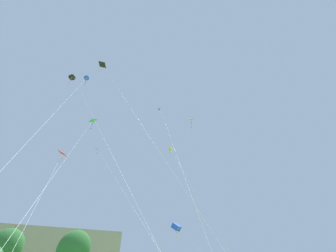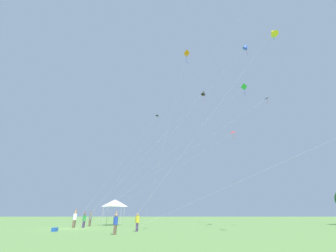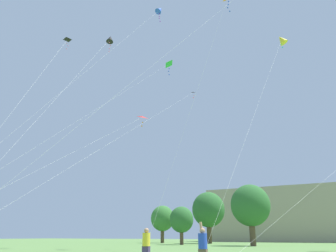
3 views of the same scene
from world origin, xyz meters
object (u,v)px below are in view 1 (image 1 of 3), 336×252
(kite_red_delta_7, at_px, (63,154))
(kite_purple_diamond_2, at_px, (160,109))
(kite_yellow_diamond_5, at_px, (170,148))
(kite_blue_box_1, at_px, (176,227))
(kite_blue_diamond_6, at_px, (87,78))
(kite_black_delta_9, at_px, (98,151))
(kite_green_delta_0, at_px, (92,121))
(kite_orange_delta_8, at_px, (191,121))
(kite_black_diamond_3, at_px, (73,76))
(kite_black_delta_4, at_px, (104,67))

(kite_red_delta_7, bearing_deg, kite_purple_diamond_2, 9.54)
(kite_purple_diamond_2, distance_m, kite_yellow_diamond_5, 9.03)
(kite_blue_box_1, distance_m, kite_red_delta_7, 19.56)
(kite_purple_diamond_2, relative_size, kite_blue_diamond_6, 0.92)
(kite_purple_diamond_2, distance_m, kite_black_delta_9, 14.25)
(kite_green_delta_0, distance_m, kite_orange_delta_8, 13.51)
(kite_blue_box_1, height_order, kite_red_delta_7, kite_red_delta_7)
(kite_black_diamond_3, height_order, kite_black_delta_9, kite_black_diamond_3)
(kite_blue_box_1, bearing_deg, kite_purple_diamond_2, -151.68)
(kite_red_delta_7, bearing_deg, kite_black_delta_9, 38.19)
(kite_purple_diamond_2, height_order, kite_black_diamond_3, kite_purple_diamond_2)
(kite_black_diamond_3, bearing_deg, kite_orange_delta_8, -16.73)
(kite_black_diamond_3, xyz_separation_m, kite_blue_diamond_6, (1.48, 7.78, 8.49))
(kite_orange_delta_8, relative_size, kite_black_delta_9, 0.72)
(kite_orange_delta_8, bearing_deg, kite_purple_diamond_2, 82.83)
(kite_green_delta_0, bearing_deg, kite_yellow_diamond_5, -4.66)
(kite_blue_box_1, bearing_deg, kite_black_delta_9, -172.71)
(kite_yellow_diamond_5, bearing_deg, kite_black_delta_9, 166.31)
(kite_black_diamond_3, bearing_deg, kite_purple_diamond_2, 20.90)
(kite_blue_diamond_6, xyz_separation_m, kite_black_delta_9, (4.49, -1.09, -13.30))
(kite_yellow_diamond_5, height_order, kite_black_delta_9, kite_yellow_diamond_5)
(kite_orange_delta_8, distance_m, kite_black_delta_9, 13.29)
(kite_yellow_diamond_5, distance_m, kite_blue_diamond_6, 18.68)
(kite_blue_diamond_6, height_order, kite_red_delta_7, kite_blue_diamond_6)
(kite_purple_diamond_2, bearing_deg, kite_blue_diamond_6, 170.97)
(kite_black_diamond_3, height_order, kite_blue_diamond_6, kite_blue_diamond_6)
(kite_green_delta_0, height_order, kite_orange_delta_8, kite_green_delta_0)
(kite_green_delta_0, bearing_deg, kite_black_diamond_3, -127.45)
(kite_blue_diamond_6, height_order, kite_orange_delta_8, kite_blue_diamond_6)
(kite_purple_diamond_2, xyz_separation_m, kite_blue_diamond_6, (-13.35, 2.12, 2.19))
(kite_blue_box_1, height_order, kite_black_delta_9, kite_black_delta_9)
(kite_green_delta_0, distance_m, kite_blue_box_1, 20.05)
(kite_black_delta_4, bearing_deg, kite_orange_delta_8, 18.58)
(kite_black_delta_4, relative_size, kite_red_delta_7, 0.74)
(kite_black_delta_4, distance_m, kite_orange_delta_8, 12.24)
(kite_black_delta_4, relative_size, kite_blue_diamond_6, 0.52)
(kite_blue_box_1, relative_size, kite_black_delta_9, 0.78)
(kite_blue_box_1, distance_m, kite_black_delta_9, 16.41)
(kite_yellow_diamond_5, bearing_deg, kite_black_diamond_3, -165.37)
(kite_green_delta_0, bearing_deg, kite_black_delta_4, -97.71)
(kite_black_diamond_3, distance_m, kite_black_delta_9, 10.17)
(kite_purple_diamond_2, xyz_separation_m, kite_black_delta_9, (-8.87, 1.03, -11.11))
(kite_orange_delta_8, bearing_deg, kite_blue_box_1, 62.73)
(kite_purple_diamond_2, height_order, kite_blue_diamond_6, kite_blue_diamond_6)
(kite_black_diamond_3, bearing_deg, kite_red_delta_7, 61.54)
(kite_green_delta_0, bearing_deg, kite_blue_box_1, 11.57)
(kite_red_delta_7, height_order, kite_black_delta_9, kite_black_delta_9)
(kite_yellow_diamond_5, bearing_deg, kite_black_delta_4, -138.95)
(kite_blue_box_1, relative_size, kite_black_delta_4, 1.23)
(kite_blue_box_1, relative_size, kite_red_delta_7, 0.92)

